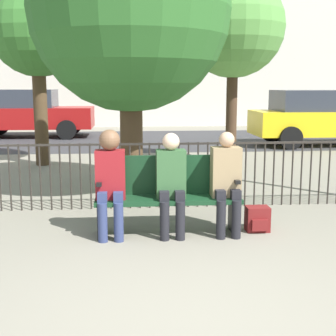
{
  "coord_description": "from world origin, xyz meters",
  "views": [
    {
      "loc": [
        -0.45,
        -3.19,
        1.74
      ],
      "look_at": [
        0.0,
        2.15,
        0.8
      ],
      "focal_mm": 50.0,
      "sensor_mm": 36.0,
      "label": 1
    }
  ],
  "objects_px": {
    "seated_person_2": "(226,178)",
    "tree_2": "(37,31)",
    "park_bench": "(167,192)",
    "seated_person_0": "(110,177)",
    "seated_person_1": "(171,179)",
    "parked_car_1": "(28,113)",
    "tree_1": "(233,27)",
    "parked_car_0": "(321,117)",
    "backpack": "(257,219)",
    "tree_0": "(130,11)"
  },
  "relations": [
    {
      "from": "seated_person_0",
      "to": "tree_0",
      "type": "distance_m",
      "value": 3.03
    },
    {
      "from": "backpack",
      "to": "seated_person_0",
      "type": "bearing_deg",
      "value": -177.72
    },
    {
      "from": "seated_person_0",
      "to": "parked_car_1",
      "type": "distance_m",
      "value": 11.55
    },
    {
      "from": "park_bench",
      "to": "parked_car_1",
      "type": "height_order",
      "value": "parked_car_1"
    },
    {
      "from": "seated_person_0",
      "to": "seated_person_2",
      "type": "distance_m",
      "value": 1.35
    },
    {
      "from": "tree_2",
      "to": "seated_person_1",
      "type": "bearing_deg",
      "value": -65.27
    },
    {
      "from": "park_bench",
      "to": "tree_2",
      "type": "relative_size",
      "value": 0.43
    },
    {
      "from": "park_bench",
      "to": "tree_0",
      "type": "xyz_separation_m",
      "value": [
        -0.41,
        2.0,
        2.36
      ]
    },
    {
      "from": "park_bench",
      "to": "parked_car_0",
      "type": "height_order",
      "value": "parked_car_0"
    },
    {
      "from": "backpack",
      "to": "tree_1",
      "type": "bearing_deg",
      "value": 81.66
    },
    {
      "from": "seated_person_0",
      "to": "seated_person_1",
      "type": "bearing_deg",
      "value": -0.21
    },
    {
      "from": "seated_person_0",
      "to": "parked_car_1",
      "type": "xyz_separation_m",
      "value": [
        -3.2,
        11.1,
        0.13
      ]
    },
    {
      "from": "seated_person_1",
      "to": "tree_1",
      "type": "relative_size",
      "value": 0.3
    },
    {
      "from": "park_bench",
      "to": "tree_1",
      "type": "distance_m",
      "value": 5.51
    },
    {
      "from": "seated_person_0",
      "to": "tree_1",
      "type": "distance_m",
      "value": 5.77
    },
    {
      "from": "seated_person_1",
      "to": "park_bench",
      "type": "bearing_deg",
      "value": 104.14
    },
    {
      "from": "tree_0",
      "to": "tree_2",
      "type": "distance_m",
      "value": 3.66
    },
    {
      "from": "parked_car_0",
      "to": "seated_person_1",
      "type": "bearing_deg",
      "value": -122.66
    },
    {
      "from": "seated_person_0",
      "to": "tree_0",
      "type": "xyz_separation_m",
      "value": [
        0.26,
        2.12,
        2.14
      ]
    },
    {
      "from": "backpack",
      "to": "parked_car_0",
      "type": "xyz_separation_m",
      "value": [
        4.13,
        8.03,
        0.69
      ]
    },
    {
      "from": "seated_person_1",
      "to": "seated_person_2",
      "type": "height_order",
      "value": "seated_person_2"
    },
    {
      "from": "seated_person_2",
      "to": "tree_2",
      "type": "bearing_deg",
      "value": 120.34
    },
    {
      "from": "seated_person_2",
      "to": "tree_2",
      "type": "distance_m",
      "value": 6.44
    },
    {
      "from": "seated_person_2",
      "to": "tree_0",
      "type": "relative_size",
      "value": 0.28
    },
    {
      "from": "seated_person_1",
      "to": "parked_car_1",
      "type": "distance_m",
      "value": 11.77
    },
    {
      "from": "parked_car_0",
      "to": "parked_car_1",
      "type": "relative_size",
      "value": 1.0
    },
    {
      "from": "seated_person_1",
      "to": "backpack",
      "type": "distance_m",
      "value": 1.19
    },
    {
      "from": "seated_person_2",
      "to": "parked_car_0",
      "type": "distance_m",
      "value": 9.29
    },
    {
      "from": "tree_1",
      "to": "backpack",
      "type": "bearing_deg",
      "value": -98.34
    },
    {
      "from": "parked_car_1",
      "to": "parked_car_0",
      "type": "bearing_deg",
      "value": -18.23
    },
    {
      "from": "park_bench",
      "to": "parked_car_0",
      "type": "relative_size",
      "value": 0.41
    },
    {
      "from": "seated_person_0",
      "to": "seated_person_1",
      "type": "relative_size",
      "value": 1.04
    },
    {
      "from": "tree_0",
      "to": "tree_1",
      "type": "height_order",
      "value": "tree_0"
    },
    {
      "from": "tree_1",
      "to": "tree_2",
      "type": "distance_m",
      "value": 4.18
    },
    {
      "from": "seated_person_1",
      "to": "parked_car_0",
      "type": "xyz_separation_m",
      "value": [
        5.19,
        8.1,
        0.17
      ]
    },
    {
      "from": "parked_car_1",
      "to": "tree_2",
      "type": "bearing_deg",
      "value": -75.68
    },
    {
      "from": "seated_person_0",
      "to": "tree_0",
      "type": "height_order",
      "value": "tree_0"
    },
    {
      "from": "park_bench",
      "to": "seated_person_0",
      "type": "distance_m",
      "value": 0.72
    },
    {
      "from": "tree_1",
      "to": "parked_car_0",
      "type": "bearing_deg",
      "value": 44.35
    },
    {
      "from": "tree_0",
      "to": "tree_2",
      "type": "relative_size",
      "value": 1.12
    },
    {
      "from": "tree_1",
      "to": "parked_car_1",
      "type": "xyz_separation_m",
      "value": [
        -5.65,
        6.37,
        -2.11
      ]
    },
    {
      "from": "backpack",
      "to": "tree_2",
      "type": "distance_m",
      "value": 6.79
    },
    {
      "from": "park_bench",
      "to": "seated_person_1",
      "type": "relative_size",
      "value": 1.41
    },
    {
      "from": "tree_0",
      "to": "tree_1",
      "type": "relative_size",
      "value": 1.09
    },
    {
      "from": "seated_person_2",
      "to": "park_bench",
      "type": "bearing_deg",
      "value": 169.43
    },
    {
      "from": "parked_car_1",
      "to": "backpack",
      "type": "bearing_deg",
      "value": -65.76
    },
    {
      "from": "tree_1",
      "to": "seated_person_2",
      "type": "bearing_deg",
      "value": -103.01
    },
    {
      "from": "parked_car_1",
      "to": "tree_1",
      "type": "bearing_deg",
      "value": -48.43
    },
    {
      "from": "park_bench",
      "to": "seated_person_0",
      "type": "relative_size",
      "value": 1.36
    },
    {
      "from": "seated_person_2",
      "to": "tree_0",
      "type": "xyz_separation_m",
      "value": [
        -1.09,
        2.13,
        2.18
      ]
    }
  ]
}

